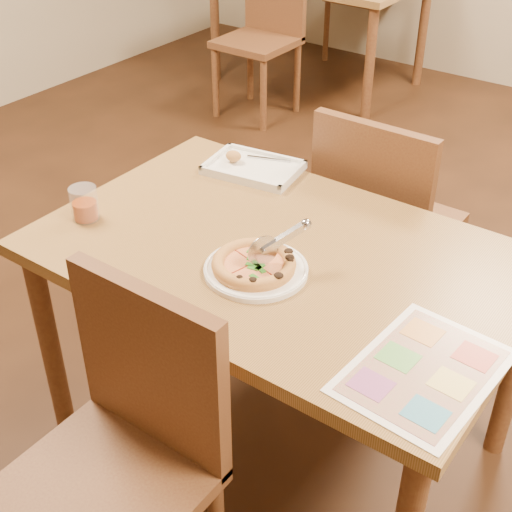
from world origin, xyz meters
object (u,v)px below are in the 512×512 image
Objects in this scene: chair_far at (380,208)px; menu at (424,371)px; glass_tumbler at (85,205)px; chair_near at (127,428)px; bg_chair_near at (266,19)px; pizza_cutter at (277,242)px; appetizer_tray at (252,168)px; dining_table at (279,276)px; pizza at (254,264)px; plate at (256,270)px.

menu is at bearing 122.44° from chair_far.
chair_near is at bearing -37.11° from glass_tumbler.
bg_chair_near is 3.07× the size of pizza_cutter.
pizza_cutter is at bearing 93.92° from chair_far.
bg_chair_near is 1.49× the size of appetizer_tray.
chair_near is at bearing -60.26° from bg_chair_near.
dining_table is 2.72m from bg_chair_near.
pizza_cutter is at bearing 165.24° from menu.
appetizer_tray is (-0.34, 0.45, -0.02)m from pizza.
menu is (0.51, -0.09, -0.00)m from plate.
chair_far reaches higher than dining_table.
chair_far is 2.17× the size of pizza.
appetizer_tray is 3.21× the size of glass_tumbler.
bg_chair_near is 2.83m from plate.
chair_far is at bearing 55.66° from glass_tumbler.
dining_table is at bearing 56.60° from pizza_cutter.
chair_near is (0.00, -0.60, -0.07)m from dining_table.
dining_table is at bearing 158.09° from menu.
appetizer_tray is 0.56m from glass_tumbler.
pizza is at bearing -136.32° from plate.
chair_near is 1.00× the size of chair_far.
bg_chair_near reaches higher than pizza.
bg_chair_near is (-1.60, 2.80, 0.00)m from chair_near.
chair_near is at bearing -157.88° from pizza_cutter.
pizza_cutter is at bearing -54.18° from bg_chair_near.
chair_near is 1.00× the size of bg_chair_near.
chair_near is at bearing -142.43° from menu.
pizza_cutter reaches higher than dining_table.
glass_tumbler is (-0.55, -0.07, 0.04)m from plate.
glass_tumbler is at bearing 55.66° from chair_far.
bg_chair_near is 1.23× the size of menu.
chair_near is 4.77× the size of glass_tumbler.
appetizer_tray reaches higher than menu.
glass_tumbler is (-0.21, -0.52, 0.03)m from appetizer_tray.
chair_near reaches higher than dining_table.
chair_near is 0.57m from pizza_cutter.
chair_far reaches higher than menu.
chair_near is 1.23× the size of menu.
glass_tumbler reaches higher than appetizer_tray.
pizza_cutter is at bearing -47.14° from appetizer_tray.
glass_tumbler reaches higher than dining_table.
bg_chair_near is (-1.60, 2.20, -0.07)m from dining_table.
appetizer_tray is at bearing 67.87° from glass_tumbler.
chair_far is 1.23× the size of menu.
chair_near is 3.07× the size of pizza_cutter.
bg_chair_near is 3.21m from menu.
bg_chair_near reaches higher than dining_table.
pizza_cutter is at bearing 84.83° from chair_near.
plate is 1.75× the size of pizza_cutter.
appetizer_tray reaches higher than pizza.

